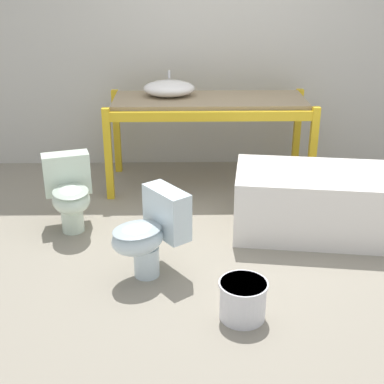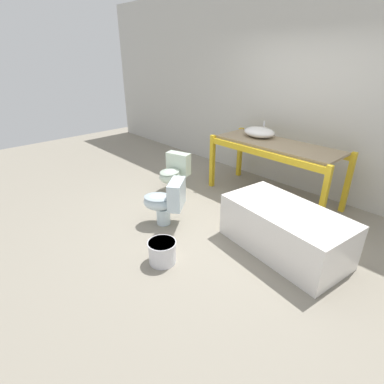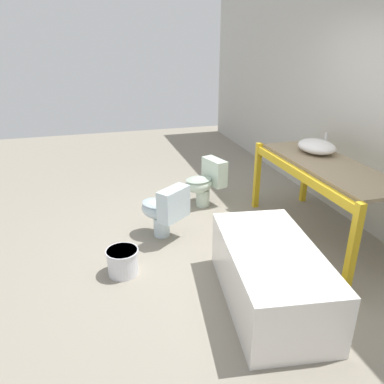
# 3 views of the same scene
# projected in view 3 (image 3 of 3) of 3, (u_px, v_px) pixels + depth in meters

# --- Properties ---
(ground_plane) EXTENTS (12.00, 12.00, 0.00)m
(ground_plane) POSITION_uv_depth(u_px,v_px,m) (231.00, 254.00, 4.06)
(ground_plane) COLOR gray
(shelving_rack) EXTENTS (2.02, 0.81, 0.90)m
(shelving_rack) POSITION_uv_depth(u_px,v_px,m) (328.00, 174.00, 4.12)
(shelving_rack) COLOR gold
(shelving_rack) RESTS_ON ground_plane
(sink_basin) EXTENTS (0.51, 0.40, 0.24)m
(sink_basin) POSITION_uv_depth(u_px,v_px,m) (317.00, 146.00, 4.42)
(sink_basin) COLOR white
(sink_basin) RESTS_ON shelving_rack
(bathtub_main) EXTENTS (1.52, 0.94, 0.55)m
(bathtub_main) POSITION_uv_depth(u_px,v_px,m) (270.00, 271.00, 3.23)
(bathtub_main) COLOR white
(bathtub_main) RESTS_ON ground_plane
(toilet_near) EXTENTS (0.64, 0.61, 0.64)m
(toilet_near) POSITION_uv_depth(u_px,v_px,m) (164.00, 209.00, 4.29)
(toilet_near) COLOR silver
(toilet_near) RESTS_ON ground_plane
(toilet_far) EXTENTS (0.49, 0.62, 0.64)m
(toilet_far) POSITION_uv_depth(u_px,v_px,m) (205.00, 181.00, 5.12)
(toilet_far) COLOR silver
(toilet_far) RESTS_ON ground_plane
(bucket_white) EXTENTS (0.32, 0.32, 0.26)m
(bucket_white) POSITION_uv_depth(u_px,v_px,m) (123.00, 261.00, 3.68)
(bucket_white) COLOR silver
(bucket_white) RESTS_ON ground_plane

